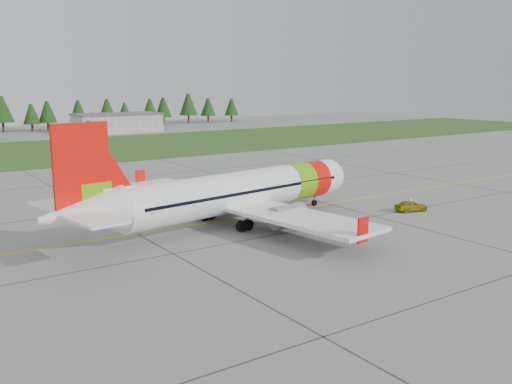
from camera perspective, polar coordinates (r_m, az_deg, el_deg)
ground at (r=58.63m, az=5.01°, el=-3.73°), size 320.00×320.00×0.00m
aircraft at (r=60.07m, az=-2.27°, el=-0.08°), size 37.97×35.34×11.54m
follow_me_car at (r=68.38m, az=15.29°, el=-0.31°), size 1.68×1.84×3.82m
grass_strip at (r=131.66m, az=-18.25°, el=4.01°), size 320.00×50.00×0.03m
taxi_guideline at (r=64.82m, az=0.53°, el=-2.24°), size 120.00×0.25×0.02m
hangar_east at (r=173.33m, az=-13.71°, el=6.67°), size 24.00×12.00×5.20m
treeline at (r=185.56m, az=-23.26°, el=7.11°), size 160.00×8.00×10.00m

